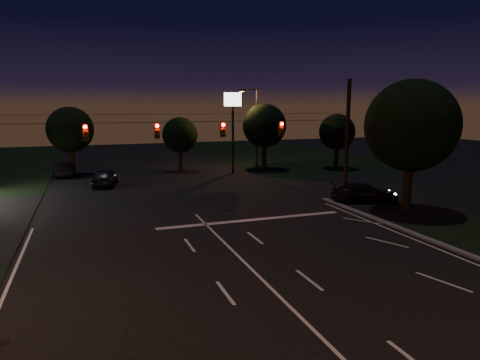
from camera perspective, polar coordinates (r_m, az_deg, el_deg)
name	(u,v)px	position (r m, az deg, el deg)	size (l,w,h in m)	color
ground	(291,308)	(15.77, 6.86, -16.62)	(140.00, 140.00, 0.00)	black
cross_street_right	(418,189)	(39.55, 22.70, -1.16)	(20.00, 16.00, 0.02)	black
stop_bar	(252,220)	(26.80, 1.64, -5.33)	(12.00, 0.50, 0.01)	silver
utility_pole_right	(345,198)	(33.91, 13.77, -2.40)	(0.30, 0.30, 9.00)	black
signal_span	(191,129)	(28.33, -6.58, 6.71)	(24.00, 0.40, 1.56)	black
pole_sign_right	(233,114)	(44.97, -0.97, 8.83)	(1.80, 0.30, 8.40)	black
street_light_right_far	(255,122)	(47.99, 1.96, 7.70)	(2.20, 0.35, 9.00)	black
tree_right_near	(410,127)	(30.29, 21.70, 6.61)	(6.00, 6.00, 8.76)	black
tree_far_b	(70,130)	(46.81, -21.67, 6.19)	(4.60, 4.60, 6.98)	black
tree_far_c	(180,135)	(46.77, -8.02, 5.91)	(3.80, 3.80, 5.86)	black
tree_far_d	(264,126)	(47.50, 3.23, 7.17)	(4.80, 4.80, 7.30)	black
tree_far_e	(337,132)	(49.46, 12.77, 6.22)	(4.00, 4.00, 6.18)	black
car_oncoming_a	(105,177)	(39.79, -17.61, 0.34)	(1.83, 4.56, 1.55)	black
car_oncoming_b	(62,169)	(46.81, -22.64, 1.33)	(1.51, 4.34, 1.43)	black
car_cross	(365,193)	(32.80, 16.34, -1.67)	(1.97, 4.86, 1.41)	black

